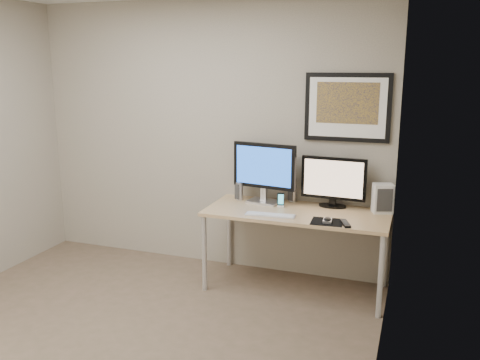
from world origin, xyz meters
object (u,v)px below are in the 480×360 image
at_px(monitor_large, 264,170).
at_px(framed_art, 347,107).
at_px(phone_dock, 281,200).
at_px(desk, 297,218).
at_px(monitor_tv, 333,181).
at_px(fan_unit, 383,198).
at_px(keyboard, 270,215).
at_px(speaker_right, 293,192).
at_px(speaker_left, 239,191).

bearing_deg(monitor_large, framed_art, 22.10).
distance_m(monitor_large, phone_dock, 0.32).
bearing_deg(phone_dock, desk, -41.33).
height_order(monitor_large, phone_dock, monitor_large).
height_order(desk, monitor_large, monitor_large).
relative_size(monitor_tv, fan_unit, 2.29).
xyz_separation_m(desk, keyboard, (-0.18, -0.21, 0.07)).
xyz_separation_m(framed_art, speaker_right, (-0.47, -0.03, -0.80)).
bearing_deg(speaker_left, framed_art, 29.60).
distance_m(framed_art, speaker_right, 0.93).
bearing_deg(monitor_tv, phone_dock, -157.76).
height_order(monitor_large, speaker_right, monitor_large).
distance_m(monitor_large, fan_unit, 1.08).
distance_m(framed_art, keyboard, 1.17).
bearing_deg(phone_dock, monitor_large, 140.31).
xyz_separation_m(speaker_left, phone_dock, (0.43, -0.10, -0.02)).
distance_m(desk, monitor_tv, 0.47).
relative_size(speaker_left, keyboard, 0.41).
height_order(monitor_tv, speaker_left, monitor_tv).
xyz_separation_m(desk, speaker_right, (-0.12, 0.30, 0.16)).
bearing_deg(fan_unit, framed_art, 140.72).
bearing_deg(monitor_tv, keyboard, -132.20).
distance_m(monitor_tv, speaker_left, 0.89).
height_order(framed_art, phone_dock, framed_art).
height_order(speaker_right, keyboard, speaker_right).
distance_m(monitor_large, speaker_left, 0.34).
bearing_deg(speaker_right, speaker_left, -147.08).
relative_size(desk, phone_dock, 12.12).
bearing_deg(speaker_right, phone_dock, -84.55).
height_order(monitor_large, keyboard, monitor_large).
bearing_deg(desk, speaker_right, 110.83).
height_order(framed_art, speaker_left, framed_art).
bearing_deg(speaker_right, fan_unit, 12.81).
bearing_deg(monitor_tv, speaker_left, -173.75).
bearing_deg(phone_dock, monitor_tv, 3.44).
relative_size(monitor_large, speaker_left, 3.55).
height_order(desk, framed_art, framed_art).
xyz_separation_m(keyboard, fan_unit, (0.89, 0.42, 0.12)).
bearing_deg(monitor_large, phone_dock, -15.22).
bearing_deg(monitor_tv, desk, -135.92).
xyz_separation_m(monitor_tv, speaker_left, (-0.88, -0.05, -0.16)).
distance_m(desk, fan_unit, 0.76).
xyz_separation_m(framed_art, keyboard, (-0.53, -0.55, -0.88)).
bearing_deg(speaker_left, fan_unit, 21.83).
height_order(speaker_left, phone_dock, speaker_left).
distance_m(desk, monitor_large, 0.54).
height_order(speaker_left, fan_unit, fan_unit).
xyz_separation_m(speaker_right, phone_dock, (-0.06, -0.22, -0.03)).
distance_m(monitor_large, monitor_tv, 0.63).
relative_size(desk, speaker_right, 8.73).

